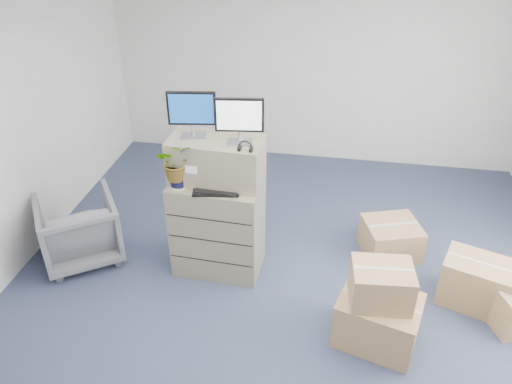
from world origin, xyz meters
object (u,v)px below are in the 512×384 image
(monitor_right, at_px, (239,119))
(potted_plant, at_px, (177,166))
(monitor_left, at_px, (192,112))
(water_bottle, at_px, (220,169))
(filing_cabinet_lower, at_px, (218,226))
(office_chair, at_px, (79,226))
(keyboard, at_px, (216,191))

(monitor_right, xyz_separation_m, potted_plant, (-0.61, -0.14, -0.49))
(monitor_right, bearing_deg, potted_plant, -175.15)
(monitor_left, xyz_separation_m, potted_plant, (-0.13, -0.21, -0.50))
(monitor_right, distance_m, water_bottle, 0.64)
(filing_cabinet_lower, distance_m, monitor_right, 1.30)
(monitor_left, distance_m, monitor_right, 0.49)
(water_bottle, height_order, office_chair, water_bottle)
(keyboard, xyz_separation_m, office_chair, (-1.64, 0.07, -0.68))
(filing_cabinet_lower, xyz_separation_m, water_bottle, (0.04, 0.08, 0.68))
(water_bottle, relative_size, office_chair, 0.30)
(office_chair, bearing_deg, monitor_right, 149.32)
(potted_plant, relative_size, office_chair, 0.61)
(office_chair, bearing_deg, filing_cabinet_lower, 149.29)
(keyboard, distance_m, office_chair, 1.78)
(potted_plant, bearing_deg, office_chair, 179.23)
(monitor_right, height_order, water_bottle, monitor_right)
(monitor_left, relative_size, office_chair, 0.56)
(filing_cabinet_lower, relative_size, potted_plant, 2.13)
(office_chair, bearing_deg, water_bottle, 151.92)
(potted_plant, bearing_deg, monitor_left, 58.34)
(potted_plant, distance_m, office_chair, 1.53)
(monitor_left, bearing_deg, keyboard, -51.21)
(water_bottle, distance_m, potted_plant, 0.45)
(filing_cabinet_lower, height_order, monitor_left, monitor_left)
(monitor_right, height_order, office_chair, monitor_right)
(water_bottle, xyz_separation_m, office_chair, (-1.63, -0.18, -0.80))
(monitor_left, height_order, monitor_right, monitor_left)
(filing_cabinet_lower, xyz_separation_m, monitor_left, (-0.23, 0.09, 1.28))
(filing_cabinet_lower, xyz_separation_m, monitor_right, (0.26, 0.02, 1.27))
(water_bottle, height_order, potted_plant, potted_plant)
(potted_plant, bearing_deg, water_bottle, 26.63)
(monitor_right, distance_m, keyboard, 0.77)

